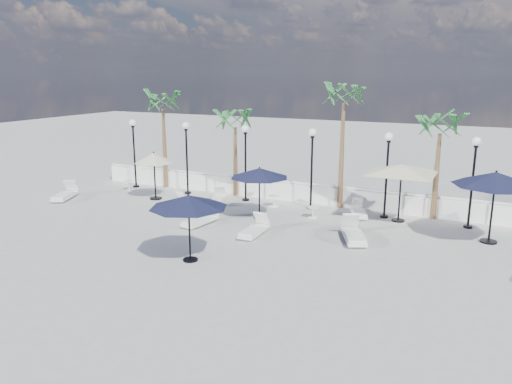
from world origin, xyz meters
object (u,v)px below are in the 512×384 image
at_px(lounger_5, 359,212).
at_px(parasol_navy_mid, 259,173).
at_px(lounger_2, 172,205).
at_px(lounger_3, 218,199).
at_px(lounger_1, 200,219).
at_px(lounger_0, 65,194).
at_px(lounger_4, 254,229).
at_px(parasol_cream_sq_a, 402,165).
at_px(parasol_navy_right, 496,179).
at_px(parasol_cream_small, 154,158).
at_px(parasol_navy_left, 188,202).
at_px(lounger_6, 353,234).

xyz_separation_m(lounger_5, parasol_navy_mid, (-3.94, -2.25, 1.84)).
bearing_deg(lounger_2, lounger_3, 65.66).
bearing_deg(parasol_navy_mid, lounger_1, -132.67).
distance_m(lounger_0, lounger_2, 6.12).
xyz_separation_m(lounger_4, parasol_cream_sq_a, (4.85, 4.50, 2.28)).
bearing_deg(lounger_1, lounger_2, 155.49).
relative_size(lounger_4, lounger_5, 1.07).
distance_m(lounger_1, lounger_5, 7.18).
distance_m(parasol_navy_right, parasol_cream_small, 15.68).
height_order(lounger_4, parasol_navy_left, parasol_navy_left).
relative_size(lounger_1, parasol_navy_left, 0.72).
bearing_deg(lounger_1, parasol_navy_left, -55.74).
height_order(lounger_0, lounger_5, lounger_0).
relative_size(lounger_1, parasol_navy_mid, 0.75).
bearing_deg(parasol_navy_left, lounger_3, 112.93).
height_order(lounger_1, parasol_navy_right, parasol_navy_right).
distance_m(lounger_4, parasol_navy_mid, 3.03).
height_order(lounger_2, parasol_cream_sq_a, parasol_cream_sq_a).
bearing_deg(parasol_navy_left, lounger_0, 157.10).
height_order(parasol_navy_mid, parasol_cream_sq_a, parasol_cream_sq_a).
distance_m(lounger_6, parasol_navy_mid, 5.09).
bearing_deg(lounger_4, parasol_navy_left, -104.68).
bearing_deg(lounger_1, lounger_5, 43.52).
height_order(lounger_0, lounger_2, lounger_0).
xyz_separation_m(lounger_3, parasol_navy_right, (12.36, -0.62, 2.26)).
height_order(lounger_2, lounger_6, lounger_6).
xyz_separation_m(parasol_navy_left, parasol_navy_mid, (-0.05, 5.72, -0.05)).
height_order(lounger_5, parasol_navy_right, parasol_navy_right).
distance_m(lounger_2, parasol_navy_mid, 4.81).
bearing_deg(lounger_6, lounger_2, 150.64).
xyz_separation_m(lounger_5, lounger_6, (0.68, -3.45, 0.06)).
distance_m(lounger_4, parasol_cream_sq_a, 7.00).
relative_size(lounger_1, lounger_6, 0.87).
bearing_deg(lounger_5, parasol_navy_left, -138.91).
bearing_deg(lounger_3, parasol_navy_left, -89.41).
relative_size(lounger_3, lounger_5, 1.05).
relative_size(lounger_0, lounger_1, 1.09).
bearing_deg(lounger_3, lounger_1, -94.12).
xyz_separation_m(lounger_2, parasol_navy_right, (13.78, 1.29, 2.27)).
bearing_deg(parasol_cream_sq_a, lounger_2, -165.34).
bearing_deg(parasol_navy_mid, lounger_3, 153.52).
height_order(lounger_2, lounger_4, lounger_4).
bearing_deg(lounger_2, lounger_4, -6.93).
relative_size(lounger_3, lounger_4, 0.98).
distance_m(lounger_5, lounger_6, 3.52).
distance_m(lounger_0, lounger_4, 11.38).
bearing_deg(parasol_navy_right, parasol_cream_small, -179.75).
bearing_deg(parasol_navy_left, lounger_1, 117.09).
relative_size(parasol_navy_right, parasol_cream_sq_a, 0.57).
bearing_deg(parasol_navy_left, lounger_5, 64.01).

